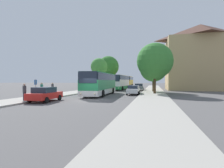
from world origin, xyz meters
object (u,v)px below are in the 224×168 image
(bus_front, at_px, (100,83))
(parked_car_right_near, at_px, (133,90))
(parked_car_right_far, at_px, (139,87))
(tree_left_far, at_px, (99,67))
(bus_middle, at_px, (120,82))
(tree_left_near, at_px, (108,67))
(bus_rear, at_px, (128,82))
(pedestrian_waiting_far, at_px, (53,88))
(bus_stop_sign, at_px, (36,86))
(parked_car_left_curb, at_px, (45,94))
(tree_right_mid, at_px, (155,61))
(pedestrian_walking_back, at_px, (42,89))
(tree_right_near, at_px, (153,68))
(pedestrian_waiting_near, at_px, (24,92))

(bus_front, relative_size, parked_car_right_near, 2.72)
(parked_car_right_far, height_order, tree_left_far, tree_left_far)
(bus_front, height_order, bus_middle, bus_middle)
(parked_car_right_far, bearing_deg, bus_middle, -26.28)
(tree_left_near, xyz_separation_m, tree_left_far, (0.62, -11.51, -0.92))
(bus_middle, height_order, tree_left_near, tree_left_near)
(bus_rear, bearing_deg, parked_car_right_far, -75.91)
(bus_front, height_order, pedestrian_waiting_far, bus_front)
(bus_stop_sign, distance_m, tree_left_near, 35.28)
(bus_stop_sign, distance_m, pedestrian_waiting_far, 4.98)
(parked_car_left_curb, height_order, tree_right_mid, tree_right_mid)
(bus_middle, height_order, pedestrian_walking_back, bus_middle)
(parked_car_left_curb, bearing_deg, tree_right_mid, 46.35)
(tree_left_near, xyz_separation_m, tree_right_near, (13.88, -18.51, -2.01))
(bus_middle, distance_m, pedestrian_waiting_far, 19.96)
(parked_car_right_near, relative_size, tree_left_near, 0.46)
(pedestrian_waiting_far, distance_m, tree_left_far, 19.14)
(tree_left_near, height_order, tree_left_far, tree_left_near)
(pedestrian_waiting_near, bearing_deg, tree_left_near, 23.89)
(bus_front, distance_m, bus_stop_sign, 9.44)
(tree_left_near, height_order, tree_right_near, tree_left_near)
(parked_car_right_near, distance_m, pedestrian_waiting_far, 12.43)
(tree_right_near, xyz_separation_m, tree_right_mid, (0.23, -5.51, 0.77))
(parked_car_right_near, bearing_deg, tree_left_near, -67.47)
(parked_car_left_curb, height_order, parked_car_right_near, parked_car_left_curb)
(bus_middle, xyz_separation_m, bus_stop_sign, (-5.91, -23.67, -0.34))
(pedestrian_waiting_near, bearing_deg, parked_car_right_near, -17.01)
(pedestrian_walking_back, xyz_separation_m, tree_right_near, (14.08, 14.89, 3.56))
(tree_left_far, bearing_deg, parked_car_left_curb, -85.22)
(parked_car_right_far, relative_size, tree_right_mid, 0.53)
(bus_front, relative_size, tree_left_near, 1.24)
(bus_middle, distance_m, bus_stop_sign, 24.40)
(bus_stop_sign, xyz_separation_m, pedestrian_walking_back, (-0.24, 1.51, -0.46))
(tree_right_near, bearing_deg, tree_left_far, 152.19)
(pedestrian_walking_back, bearing_deg, bus_stop_sign, -169.71)
(parked_car_left_curb, bearing_deg, bus_front, 68.83)
(tree_left_near, distance_m, tree_right_mid, 27.88)
(pedestrian_walking_back, distance_m, tree_left_near, 33.86)
(parked_car_right_near, bearing_deg, tree_right_mid, -156.28)
(tree_left_far, bearing_deg, pedestrian_waiting_far, -94.26)
(bus_rear, bearing_deg, bus_front, -91.45)
(pedestrian_walking_back, bearing_deg, pedestrian_waiting_far, 10.68)
(bus_middle, height_order, parked_car_right_near, bus_middle)
(bus_rear, xyz_separation_m, pedestrian_waiting_far, (-6.43, -34.09, -0.85))
(parked_car_right_far, distance_m, pedestrian_waiting_near, 26.31)
(bus_front, bearing_deg, tree_right_mid, 21.17)
(parked_car_right_near, distance_m, tree_right_mid, 5.89)
(bus_front, distance_m, parked_car_right_near, 5.38)
(pedestrian_waiting_near, height_order, pedestrian_walking_back, pedestrian_walking_back)
(parked_car_right_far, height_order, pedestrian_waiting_near, pedestrian_waiting_near)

